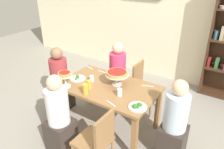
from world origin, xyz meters
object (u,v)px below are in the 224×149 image
personal_pizza_stand (65,76)px  salad_plate_near_diner (78,78)px  beer_glass_amber_tall (85,89)px  diner_head_west (60,83)px  chair_near_right (97,139)px  cutlery_fork_far (148,86)px  deep_dish_pizza_stand (117,74)px  cutlery_knife_near (90,68)px  beer_glass_amber_short (89,85)px  water_glass_clear_near (92,79)px  diner_head_east (174,125)px  chair_far_right (143,85)px  cutlery_fork_near (102,72)px  water_glass_clear_far (120,92)px  cutlery_spare_fork (116,76)px  dining_table (108,92)px  salad_plate_far_diner (138,106)px  diner_near_left (59,119)px  diner_far_left (117,77)px  cutlery_knife_far (111,103)px

personal_pizza_stand → salad_plate_near_diner: size_ratio=0.97×
beer_glass_amber_tall → diner_head_west: bearing=159.0°
chair_near_right → personal_pizza_stand: bearing=64.7°
cutlery_fork_far → deep_dish_pizza_stand: bearing=6.8°
diner_head_west → cutlery_knife_near: size_ratio=6.39×
diner_head_west → beer_glass_amber_short: (0.82, -0.19, 0.31)m
beer_glass_amber_short → water_glass_clear_near: bearing=119.4°
beer_glass_amber_short → diner_head_east: bearing=9.0°
diner_head_east → beer_glass_amber_tall: 1.27m
chair_far_right → cutlery_fork_near: (-0.58, -0.40, 0.26)m
personal_pizza_stand → water_glass_clear_far: size_ratio=2.22×
cutlery_knife_near → cutlery_spare_fork: same height
chair_near_right → deep_dish_pizza_stand: deep_dish_pizza_stand is taller
dining_table → diner_head_east: bearing=-0.9°
diner_head_east → water_glass_clear_near: diner_head_east is taller
salad_plate_far_diner → water_glass_clear_far: bearing=161.0°
diner_head_west → diner_near_left: 1.01m
chair_near_right → cutlery_spare_fork: chair_near_right is taller
salad_plate_near_diner → chair_near_right: bearing=-38.0°
diner_far_left → cutlery_spare_fork: 0.52m
diner_far_left → chair_far_right: (0.53, -0.01, -0.01)m
personal_pizza_stand → salad_plate_far_diner: size_ratio=0.98×
water_glass_clear_near → cutlery_knife_near: water_glass_clear_near is taller
salad_plate_far_diner → cutlery_knife_near: 1.39m
chair_near_right → chair_far_right: size_ratio=1.00×
deep_dish_pizza_stand → cutlery_spare_fork: bearing=123.4°
cutlery_knife_near → diner_far_left: bearing=-111.9°
cutlery_spare_fork → beer_glass_amber_tall: bearing=107.2°
cutlery_spare_fork → salad_plate_near_diner: bearing=65.0°
diner_head_west → cutlery_fork_near: (0.66, 0.36, 0.25)m
deep_dish_pizza_stand → cutlery_fork_near: 0.52m
chair_far_right → salad_plate_far_diner: size_ratio=3.64×
beer_glass_amber_tall → water_glass_clear_near: (-0.16, 0.34, -0.03)m
cutlery_knife_far → diner_near_left: bearing=-128.3°
diner_near_left → beer_glass_amber_short: 0.63m
personal_pizza_stand → cutlery_knife_near: (-0.12, 0.71, -0.17)m
personal_pizza_stand → diner_near_left: bearing=-60.9°
chair_far_right → salad_plate_near_diner: chair_far_right is taller
cutlery_knife_near → cutlery_knife_far: 1.17m
salad_plate_far_diner → diner_head_east: bearing=29.2°
diner_head_east → diner_far_left: (-1.34, 0.77, 0.00)m
diner_head_east → cutlery_fork_far: 0.69m
chair_near_right → salad_plate_far_diner: 0.64m
deep_dish_pizza_stand → dining_table: bearing=-126.3°
cutlery_knife_near → salad_plate_far_diner: bearing=172.3°
dining_table → chair_far_right: bearing=73.2°
diner_head_east → beer_glass_amber_short: 1.28m
salad_plate_near_diner → beer_glass_amber_short: bearing=-22.1°
chair_near_right → water_glass_clear_near: 1.05m
beer_glass_amber_tall → cutlery_fork_far: 0.93m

